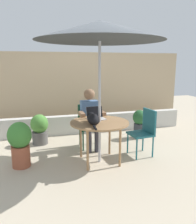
{
  "coord_description": "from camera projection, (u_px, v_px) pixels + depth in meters",
  "views": [
    {
      "loc": [
        -1.04,
        -3.65,
        1.71
      ],
      "look_at": [
        0.0,
        0.1,
        0.88
      ],
      "focal_mm": 36.76,
      "sensor_mm": 36.0,
      "label": 1
    }
  ],
  "objects": [
    {
      "name": "ground_plane",
      "position": [
        100.0,
        161.0,
        4.07
      ],
      "size": [
        14.0,
        14.0,
        0.0
      ],
      "primitive_type": "plane",
      "color": "#BCAD93"
    },
    {
      "name": "fence_back",
      "position": [
        75.0,
        91.0,
        6.09
      ],
      "size": [
        5.97,
        0.08,
        1.99
      ],
      "primitive_type": "cube",
      "color": "tan",
      "rests_on": "ground"
    },
    {
      "name": "planter_wall_low",
      "position": [
        80.0,
        124.0,
        5.69
      ],
      "size": [
        5.38,
        0.2,
        0.46
      ],
      "primitive_type": "cube",
      "color": "beige",
      "rests_on": "ground"
    },
    {
      "name": "patio_table",
      "position": [
        100.0,
        125.0,
        3.93
      ],
      "size": [
        1.01,
        1.01,
        0.73
      ],
      "color": "#9E754C",
      "rests_on": "ground"
    },
    {
      "name": "patio_umbrella",
      "position": [
        100.0,
        31.0,
        3.61
      ],
      "size": [
        2.07,
        2.07,
        2.36
      ],
      "color": "#B7B7BC",
      "rests_on": "ground"
    },
    {
      "name": "chair_occupied",
      "position": [
        88.0,
        122.0,
        4.76
      ],
      "size": [
        0.4,
        0.4,
        0.87
      ],
      "color": "#194C2D",
      "rests_on": "ground"
    },
    {
      "name": "chair_empty",
      "position": [
        145.0,
        129.0,
        4.28
      ],
      "size": [
        0.44,
        0.44,
        0.87
      ],
      "color": "#1E606B",
      "rests_on": "ground"
    },
    {
      "name": "person_seated",
      "position": [
        90.0,
        116.0,
        4.57
      ],
      "size": [
        0.48,
        0.48,
        1.21
      ],
      "color": "#4C72A5",
      "rests_on": "ground"
    },
    {
      "name": "laptop",
      "position": [
        95.0,
        115.0,
        4.11
      ],
      "size": [
        0.32,
        0.28,
        0.21
      ],
      "color": "silver",
      "rests_on": "patio_table"
    },
    {
      "name": "cat",
      "position": [
        93.0,
        119.0,
        3.76
      ],
      "size": [
        0.21,
        0.65,
        0.17
      ],
      "color": "black",
      "rests_on": "patio_table"
    },
    {
      "name": "potted_plant_near_fence",
      "position": [
        20.0,
        142.0,
        3.79
      ],
      "size": [
        0.39,
        0.39,
        0.77
      ],
      "color": "#9E5138",
      "rests_on": "ground"
    },
    {
      "name": "potted_plant_by_chair",
      "position": [
        40.0,
        129.0,
        4.89
      ],
      "size": [
        0.37,
        0.37,
        0.65
      ],
      "color": "#595654",
      "rests_on": "ground"
    },
    {
      "name": "potted_plant_corner",
      "position": [
        139.0,
        123.0,
        5.31
      ],
      "size": [
        0.31,
        0.31,
        0.66
      ],
      "color": "#33383D",
      "rests_on": "ground"
    }
  ]
}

